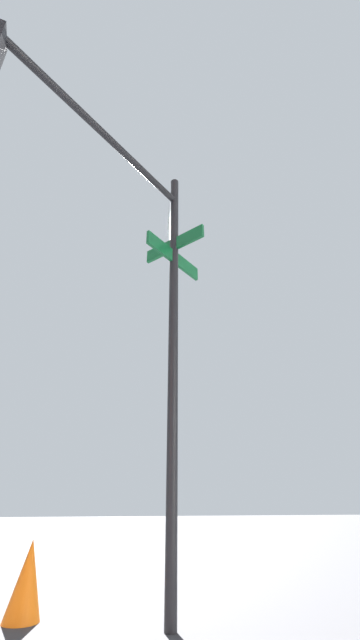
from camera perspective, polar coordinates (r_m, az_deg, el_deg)
traffic_signal_near at (r=4.42m, az=-12.12°, el=15.91°), size 3.14×2.11×5.56m
traffic_cone at (r=4.82m, az=-22.43°, el=-32.91°), size 0.36×0.36×0.70m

